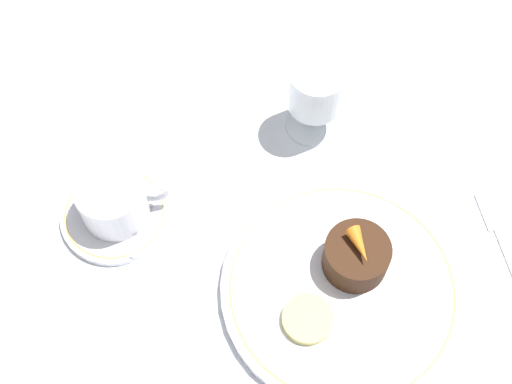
% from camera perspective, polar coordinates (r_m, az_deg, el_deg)
% --- Properties ---
extents(ground_plane, '(3.00, 3.00, 0.00)m').
position_cam_1_polar(ground_plane, '(0.83, 3.88, -6.70)').
color(ground_plane, white).
extents(dinner_plate, '(0.28, 0.28, 0.01)m').
position_cam_1_polar(dinner_plate, '(0.82, 6.85, -7.75)').
color(dinner_plate, white).
rests_on(dinner_plate, ground_plane).
extents(saucer, '(0.13, 0.13, 0.01)m').
position_cam_1_polar(saucer, '(0.87, -11.20, -1.75)').
color(saucer, white).
rests_on(saucer, ground_plane).
extents(coffee_cup, '(0.11, 0.08, 0.06)m').
position_cam_1_polar(coffee_cup, '(0.84, -11.38, -0.60)').
color(coffee_cup, white).
rests_on(coffee_cup, saucer).
extents(spoon, '(0.05, 0.10, 0.00)m').
position_cam_1_polar(spoon, '(0.86, -8.57, -1.35)').
color(spoon, silver).
rests_on(spoon, saucer).
extents(wine_glass, '(0.07, 0.07, 0.11)m').
position_cam_1_polar(wine_glass, '(0.87, 4.80, 7.96)').
color(wine_glass, silver).
rests_on(wine_glass, ground_plane).
extents(fork, '(0.02, 0.18, 0.01)m').
position_cam_1_polar(fork, '(0.89, 19.17, -3.93)').
color(fork, silver).
rests_on(fork, ground_plane).
extents(dessert_cake, '(0.07, 0.07, 0.04)m').
position_cam_1_polar(dessert_cake, '(0.81, 8.10, -5.41)').
color(dessert_cake, '#381E0F').
rests_on(dessert_cake, dinner_plate).
extents(carrot_garnish, '(0.02, 0.04, 0.02)m').
position_cam_1_polar(carrot_garnish, '(0.78, 8.38, -4.55)').
color(carrot_garnish, orange).
rests_on(carrot_garnish, dessert_cake).
extents(pineapple_slice, '(0.06, 0.06, 0.01)m').
position_cam_1_polar(pineapple_slice, '(0.80, 4.16, -10.09)').
color(pineapple_slice, '#EFE075').
rests_on(pineapple_slice, dinner_plate).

